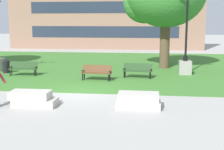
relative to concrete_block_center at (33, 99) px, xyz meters
The scene contains 10 objects.
ground_plane 2.87m from the concrete_block_center, 60.80° to the left, with size 140.00×140.00×0.00m, color #A3A09B.
grass_lawn 12.58m from the concrete_block_center, 83.63° to the left, with size 40.00×20.00×0.02m, color #3D752D.
concrete_block_center is the anchor object (origin of this frame).
concrete_block_left 4.39m from the concrete_block_center, ahead, with size 1.80×0.90×0.64m.
park_bench_near_left 7.82m from the concrete_block_center, 115.49° to the left, with size 1.84×0.68×0.90m.
park_bench_near_right 8.16m from the concrete_block_center, 60.08° to the left, with size 1.85×0.74×0.90m.
park_bench_far_left 6.22m from the concrete_block_center, 74.44° to the left, with size 1.85×0.72×0.90m.
lamp_post_right 11.36m from the concrete_block_center, 50.84° to the left, with size 1.32×0.80×5.44m.
trash_bin 9.33m from the concrete_block_center, 122.10° to the left, with size 0.49×0.49×0.96m.
building_facade_distant 27.51m from the concrete_block_center, 92.08° to the left, with size 24.62×1.03×11.03m.
Camera 1 is at (3.43, -14.67, 3.51)m, focal length 50.00 mm.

